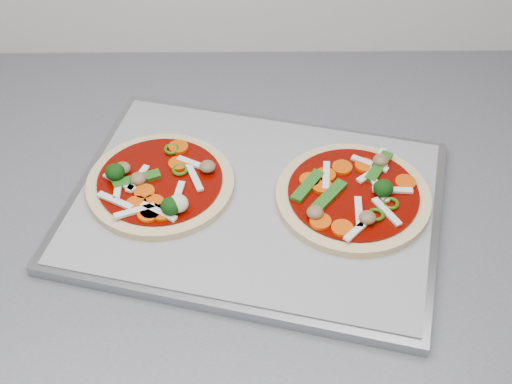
{
  "coord_description": "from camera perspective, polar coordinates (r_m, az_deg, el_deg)",
  "views": [
    {
      "loc": [
        -0.39,
        0.65,
        1.52
      ],
      "look_at": [
        -0.38,
        1.26,
        0.93
      ],
      "focal_mm": 50.0,
      "sensor_mm": 36.0,
      "label": 1
    }
  ],
  "objects": [
    {
      "name": "base_cabinet",
      "position": [
        1.33,
        17.34,
        -14.16
      ],
      "size": [
        3.6,
        0.6,
        0.86
      ],
      "primitive_type": "cube",
      "color": "silver",
      "rests_on": "ground"
    },
    {
      "name": "pizza_left",
      "position": [
        0.87,
        -7.74,
        0.65
      ],
      "size": [
        0.2,
        0.2,
        0.03
      ],
      "rotation": [
        0.0,
        0.0,
        0.11
      ],
      "color": "#ECC78A",
      "rests_on": "parchment"
    },
    {
      "name": "pizza_right",
      "position": [
        0.86,
        7.81,
        -0.26
      ],
      "size": [
        0.23,
        0.23,
        0.03
      ],
      "rotation": [
        0.0,
        0.0,
        -0.31
      ],
      "color": "#ECC78A",
      "rests_on": "parchment"
    },
    {
      "name": "parchment",
      "position": [
        0.85,
        -0.1,
        -0.66
      ],
      "size": [
        0.48,
        0.4,
        0.0
      ],
      "primitive_type": "cube",
      "rotation": [
        0.0,
        0.0,
        -0.24
      ],
      "color": "gray",
      "rests_on": "baking_tray"
    },
    {
      "name": "baking_tray",
      "position": [
        0.86,
        -0.1,
        -1.04
      ],
      "size": [
        0.5,
        0.42,
        0.01
      ],
      "primitive_type": "cube",
      "rotation": [
        0.0,
        0.0,
        -0.25
      ],
      "color": "#97989D",
      "rests_on": "countertop"
    }
  ]
}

